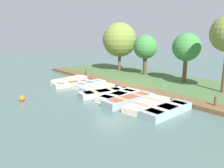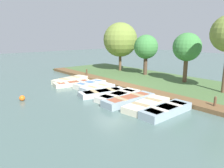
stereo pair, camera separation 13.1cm
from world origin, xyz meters
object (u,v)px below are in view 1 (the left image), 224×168
at_px(rowboat_7, 147,105).
at_px(park_tree_center, 186,47).
at_px(rowboat_8, 167,110).
at_px(mooring_post_near, 86,73).
at_px(rowboat_5, 118,96).
at_px(park_tree_far_left, 120,40).
at_px(rowboat_4, 103,93).
at_px(mooring_post_far, 215,103).
at_px(park_tree_left, 145,47).
at_px(rowboat_6, 129,100).
at_px(rowboat_3, 97,88).
at_px(rowboat_1, 73,83).
at_px(buoy, 22,98).
at_px(rowboat_0, 70,80).
at_px(rowboat_2, 90,84).

height_order(rowboat_7, park_tree_center, park_tree_center).
bearing_deg(rowboat_8, mooring_post_near, -103.17).
distance_m(rowboat_5, park_tree_far_left, 11.25).
distance_m(mooring_post_near, park_tree_far_left, 5.72).
xyz_separation_m(rowboat_5, mooring_post_near, (-2.55, -7.52, 0.23)).
bearing_deg(rowboat_4, rowboat_7, 106.65).
distance_m(rowboat_5, rowboat_7, 2.50).
xyz_separation_m(mooring_post_far, park_tree_left, (-4.93, -9.45, 2.48)).
xyz_separation_m(rowboat_6, park_tree_far_left, (-7.52, -9.06, 3.34)).
distance_m(park_tree_left, park_tree_center, 4.61).
xyz_separation_m(rowboat_3, rowboat_6, (0.39, 3.77, 0.03)).
xyz_separation_m(rowboat_1, rowboat_5, (-0.34, 5.29, 0.03)).
relative_size(mooring_post_near, park_tree_far_left, 0.15).
bearing_deg(rowboat_8, buoy, -56.16).
xyz_separation_m(rowboat_0, park_tree_left, (-7.40, 2.21, 2.69)).
height_order(rowboat_3, mooring_post_far, mooring_post_far).
relative_size(rowboat_0, park_tree_left, 0.83).
distance_m(rowboat_7, rowboat_8, 1.33).
distance_m(rowboat_3, rowboat_8, 6.40).
relative_size(rowboat_1, mooring_post_near, 3.97).
bearing_deg(rowboat_7, mooring_post_far, 126.08).
height_order(mooring_post_far, park_tree_center, park_tree_center).
relative_size(rowboat_3, rowboat_5, 0.76).
relative_size(mooring_post_near, park_tree_left, 0.20).
bearing_deg(mooring_post_near, rowboat_1, 37.65).
distance_m(rowboat_5, park_tree_left, 9.01).
height_order(rowboat_8, buoy, rowboat_8).
xyz_separation_m(rowboat_2, park_tree_left, (-7.11, -0.39, 2.68)).
bearing_deg(buoy, mooring_post_far, 130.89).
xyz_separation_m(rowboat_2, park_tree_center, (-6.96, 4.22, 2.86)).
bearing_deg(rowboat_4, rowboat_0, -82.34).
height_order(rowboat_3, rowboat_7, rowboat_3).
relative_size(rowboat_5, rowboat_8, 1.05).
relative_size(rowboat_0, buoy, 9.56).
bearing_deg(rowboat_6, rowboat_5, -98.50).
bearing_deg(mooring_post_near, park_tree_left, 146.31).
xyz_separation_m(rowboat_7, mooring_post_near, (-2.58, -10.02, 0.22)).
bearing_deg(rowboat_4, rowboat_1, -77.70).
bearing_deg(rowboat_2, park_tree_left, 177.01).
relative_size(rowboat_1, rowboat_2, 1.19).
height_order(rowboat_7, park_tree_far_left, park_tree_far_left).
xyz_separation_m(mooring_post_near, park_tree_left, (-4.93, 3.29, 2.48)).
distance_m(rowboat_0, mooring_post_far, 11.92).
xyz_separation_m(rowboat_3, park_tree_far_left, (-7.13, -5.29, 3.37)).
distance_m(rowboat_8, park_tree_far_left, 14.19).
height_order(rowboat_4, rowboat_7, rowboat_7).
height_order(rowboat_4, park_tree_left, park_tree_left).
height_order(rowboat_5, mooring_post_far, mooring_post_far).
relative_size(mooring_post_far, park_tree_far_left, 0.15).
bearing_deg(park_tree_left, rowboat_6, 35.34).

